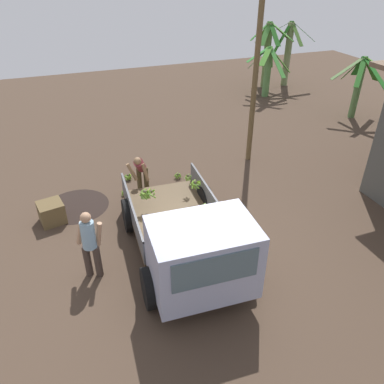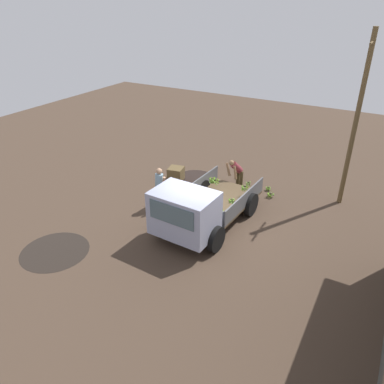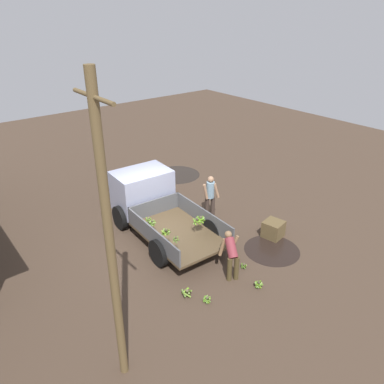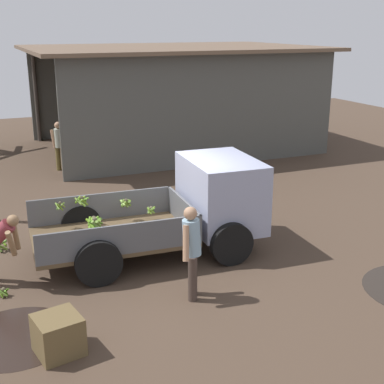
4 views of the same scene
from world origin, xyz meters
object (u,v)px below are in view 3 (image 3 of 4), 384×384
Objects in this scene: cargo_truck at (149,199)px; banana_bunch_on_ground_0 at (244,265)px; person_worker_loading at (231,253)px; banana_bunch_on_ground_2 at (258,284)px; person_foreground_visitor at (210,195)px; banana_bunch_on_ground_3 at (207,299)px; wooden_crate_0 at (273,229)px; utility_pole at (110,245)px; banana_bunch_on_ground_1 at (187,292)px.

cargo_truck reaches higher than banana_bunch_on_ground_0.
banana_bunch_on_ground_2 is at bearing -141.39° from person_worker_loading.
person_worker_loading is (-3.92, -0.17, -0.21)m from cargo_truck.
person_foreground_visitor is 4.61m from banana_bunch_on_ground_3.
cargo_truck is 7.58× the size of wooden_crate_0.
wooden_crate_0 is at bearing -137.76° from cargo_truck.
utility_pole is at bearing 126.32° from person_worker_loading.
person_foreground_visitor reaches higher than wooden_crate_0.
utility_pole is (-4.79, 3.81, 2.24)m from cargo_truck.
person_worker_loading is 1.48m from banana_bunch_on_ground_3.
banana_bunch_on_ground_1 is at bearing -68.70° from utility_pole.
person_worker_loading is (0.87, -3.98, -2.45)m from utility_pole.
banana_bunch_on_ground_2 is (-4.80, -0.40, -0.86)m from cargo_truck.
banana_bunch_on_ground_0 is 0.91m from banana_bunch_on_ground_2.
person_worker_loading reaches higher than banana_bunch_on_ground_0.
person_foreground_visitor is at bearing 17.90° from wooden_crate_0.
wooden_crate_0 is at bearing -77.51° from utility_pole.
wooden_crate_0 is at bearing -58.02° from banana_bunch_on_ground_2.
wooden_crate_0 is (1.45, -2.32, 0.17)m from banana_bunch_on_ground_2.
banana_bunch_on_ground_0 is at bearing -79.36° from utility_pole.
banana_bunch_on_ground_1 is 2.00m from banana_bunch_on_ground_2.
banana_bunch_on_ground_3 is at bearing -18.52° from person_foreground_visitor.
banana_bunch_on_ground_2 is (-0.00, -4.21, -3.10)m from utility_pole.
banana_bunch_on_ground_2 is (-0.85, 0.31, 0.01)m from banana_bunch_on_ground_0.
banana_bunch_on_ground_1 is at bearing 61.35° from banana_bunch_on_ground_2.
person_foreground_visitor is 6.40× the size of banana_bunch_on_ground_2.
banana_bunch_on_ground_1 is (0.96, -2.45, -3.08)m from utility_pole.
wooden_crate_0 is (1.00, -3.81, 0.18)m from banana_bunch_on_ground_3.
cargo_truck is 4.89m from banana_bunch_on_ground_2.
banana_bunch_on_ground_2 is (-3.81, 1.56, -0.79)m from person_foreground_visitor.
person_foreground_visitor is (3.80, -5.77, -2.31)m from utility_pole.
utility_pole is at bearing 89.94° from banana_bunch_on_ground_2.
banana_bunch_on_ground_1 is at bearing 96.86° from wooden_crate_0.
utility_pole is 4.75m from person_worker_loading.
utility_pole is at bearing 100.64° from banana_bunch_on_ground_0.
utility_pole is 22.08× the size of banana_bunch_on_ground_1.
utility_pole is 25.87× the size of banana_bunch_on_ground_3.
wooden_crate_0 is at bearing -75.27° from banana_bunch_on_ground_3.
banana_bunch_on_ground_3 is at bearing 169.07° from cargo_truck.
cargo_truck is at bearing 10.18° from banana_bunch_on_ground_0.
person_worker_loading is at bearing -7.75° from person_foreground_visitor.
person_worker_loading is 6.81× the size of banana_bunch_on_ground_0.
person_worker_loading is at bearing 14.70° from banana_bunch_on_ground_2.
cargo_truck is 4.10m from banana_bunch_on_ground_0.
banana_bunch_on_ground_2 is 2.74m from wooden_crate_0.
banana_bunch_on_ground_1 is (-2.85, 3.32, -0.77)m from person_foreground_visitor.
cargo_truck is at bearing -19.45° from banana_bunch_on_ground_1.
utility_pole is 5.55m from banana_bunch_on_ground_0.
banana_bunch_on_ground_2 is at bearing -106.78° from banana_bunch_on_ground_3.
banana_bunch_on_ground_1 reaches higher than banana_bunch_on_ground_3.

